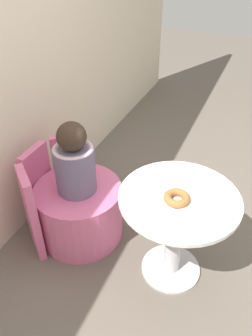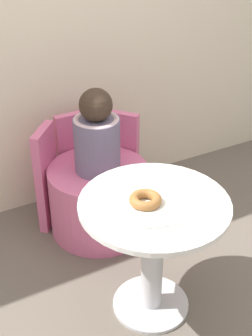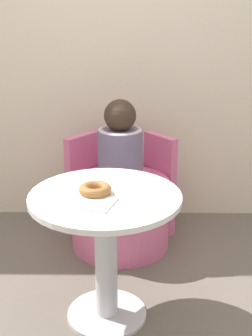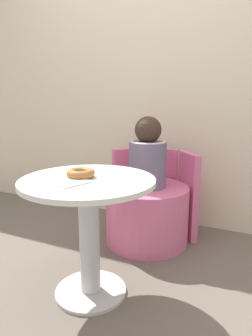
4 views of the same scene
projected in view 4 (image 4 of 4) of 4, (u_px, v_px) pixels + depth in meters
name	position (u px, v px, depth m)	size (l,w,h in m)	color
ground_plane	(93.00, 290.00, 1.60)	(12.00, 12.00, 0.00)	#665B51
back_wall	(164.00, 74.00, 2.34)	(6.00, 0.06, 2.40)	beige
round_table	(89.00, 214.00, 1.49)	(0.66, 0.66, 0.62)	silver
tub_chair	(147.00, 214.00, 2.12)	(0.58, 0.58, 0.41)	#DB6693
booth_backrest	(158.00, 190.00, 2.31)	(0.68, 0.25, 0.63)	#DB6693
child_figure	(148.00, 156.00, 2.03)	(0.26, 0.26, 0.48)	slate
donut	(81.00, 173.00, 1.47)	(0.14, 0.14, 0.04)	#9E6633
paper_napkin	(70.00, 182.00, 1.38)	(0.20, 0.20, 0.01)	silver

